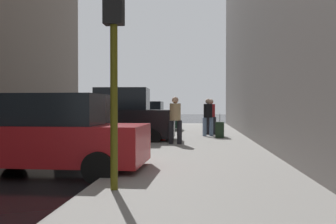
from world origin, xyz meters
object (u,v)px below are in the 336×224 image
parked_black_suv (119,118)px  rolling_suitcase (220,130)px  pedestrian_in_jeans (208,115)px  pedestrian_in_tan_coat (175,118)px  parked_red_hatchback (53,136)px  fire_hydrant (163,132)px  pedestrian_in_red_jacket (211,115)px  traffic_light (114,30)px  parked_dark_green_sedan (143,118)px

parked_black_suv → rolling_suitcase: bearing=19.8°
parked_black_suv → rolling_suitcase: parked_black_suv is taller
pedestrian_in_jeans → pedestrian_in_tan_coat: (-1.27, -3.64, 0.00)m
parked_red_hatchback → fire_hydrant: bearing=75.0°
parked_red_hatchback → pedestrian_in_red_jacket: size_ratio=2.49×
parked_red_hatchback → pedestrian_in_tan_coat: (2.38, 5.47, 0.26)m
pedestrian_in_jeans → rolling_suitcase: pedestrian_in_jeans is taller
pedestrian_in_jeans → pedestrian_in_red_jacket: bearing=80.2°
pedestrian_in_jeans → traffic_light: bearing=-99.1°
pedestrian_in_jeans → pedestrian_in_tan_coat: same height
parked_red_hatchback → pedestrian_in_jeans: pedestrian_in_jeans is taller
parked_dark_green_sedan → rolling_suitcase: parked_dark_green_sedan is taller
fire_hydrant → pedestrian_in_tan_coat: pedestrian_in_tan_coat is taller
pedestrian_in_tan_coat → parked_dark_green_sedan: bearing=106.4°
parked_black_suv → pedestrian_in_red_jacket: 4.98m
parked_black_suv → pedestrian_in_red_jacket: parked_black_suv is taller
pedestrian_in_tan_coat → parked_black_suv: bearing=149.9°
parked_dark_green_sedan → pedestrian_in_red_jacket: 5.17m
parked_black_suv → parked_red_hatchback: bearing=-90.0°
parked_black_suv → pedestrian_in_tan_coat: bearing=-30.1°
parked_red_hatchback → traffic_light: 3.35m
parked_black_suv → pedestrian_in_tan_coat: (2.38, -1.38, 0.07)m
parked_red_hatchback → pedestrian_in_jeans: (3.65, 9.12, 0.26)m
pedestrian_in_tan_coat → fire_hydrant: bearing=114.8°
parked_red_hatchback → pedestrian_in_tan_coat: pedestrian_in_tan_coat is taller
parked_red_hatchback → fire_hydrant: (1.80, 6.71, -0.35)m
parked_red_hatchback → pedestrian_in_red_jacket: pedestrian_in_red_jacket is taller
parked_dark_green_sedan → fire_hydrant: bearing=-75.2°
pedestrian_in_red_jacket → rolling_suitcase: 1.85m
parked_black_suv → pedestrian_in_red_jacket: (3.81, 3.20, 0.07)m
traffic_light → pedestrian_in_tan_coat: traffic_light is taller
parked_dark_green_sedan → traffic_light: traffic_light is taller
parked_dark_green_sedan → pedestrian_in_red_jacket: pedestrian_in_red_jacket is taller
parked_black_suv → pedestrian_in_jeans: size_ratio=2.73×
parked_red_hatchback → parked_dark_green_sedan: size_ratio=1.01×
parked_dark_green_sedan → fire_hydrant: parked_dark_green_sedan is taller
traffic_light → rolling_suitcase: traffic_light is taller
fire_hydrant → parked_dark_green_sedan: bearing=104.8°
parked_red_hatchback → rolling_suitcase: (4.14, 8.34, -0.36)m
parked_dark_green_sedan → pedestrian_in_tan_coat: pedestrian_in_tan_coat is taller
traffic_light → pedestrian_in_red_jacket: bearing=80.8°
parked_red_hatchback → fire_hydrant: 6.96m
pedestrian_in_jeans → parked_black_suv: bearing=-148.2°
parked_black_suv → fire_hydrant: parked_black_suv is taller
fire_hydrant → pedestrian_in_tan_coat: size_ratio=0.41×
parked_black_suv → traffic_light: (1.85, -8.88, 1.73)m
fire_hydrant → rolling_suitcase: rolling_suitcase is taller
pedestrian_in_red_jacket → pedestrian_in_tan_coat: (-1.43, -4.58, 0.00)m
parked_red_hatchback → fire_hydrant: parked_red_hatchback is taller
parked_black_suv → traffic_light: bearing=-78.2°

